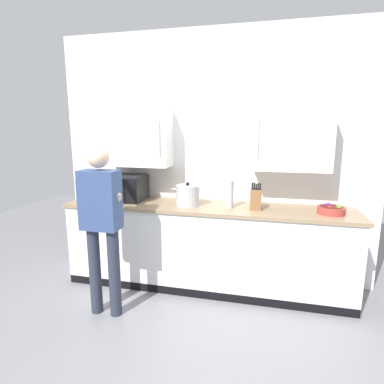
% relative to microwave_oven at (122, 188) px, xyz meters
% --- Properties ---
extents(ground_plane, '(9.52, 9.52, 0.00)m').
position_rel_microwave_oven_xyz_m(ground_plane, '(1.00, -0.83, -1.07)').
color(ground_plane, gray).
extents(back_wall_tiled, '(3.62, 0.44, 2.81)m').
position_rel_microwave_oven_xyz_m(back_wall_tiled, '(1.00, 0.28, 0.39)').
color(back_wall_tiled, white).
rests_on(back_wall_tiled, ground_plane).
extents(counter_unit, '(3.09, 0.65, 0.93)m').
position_rel_microwave_oven_xyz_m(counter_unit, '(1.00, -0.04, -0.61)').
color(counter_unit, white).
rests_on(counter_unit, ground_plane).
extents(microwave_oven, '(0.48, 0.38, 0.29)m').
position_rel_microwave_oven_xyz_m(microwave_oven, '(0.00, 0.00, 0.00)').
color(microwave_oven, black).
rests_on(microwave_oven, counter_unit).
extents(fruit_bowl, '(0.26, 0.26, 0.10)m').
position_rel_microwave_oven_xyz_m(fruit_bowl, '(2.24, -0.09, -0.10)').
color(fruit_bowl, '#AD3D33').
rests_on(fruit_bowl, counter_unit).
extents(thermos_flask, '(0.09, 0.09, 0.29)m').
position_rel_microwave_oven_xyz_m(thermos_flask, '(1.25, -0.08, -0.00)').
color(thermos_flask, '#B7BABF').
rests_on(thermos_flask, counter_unit).
extents(knife_block, '(0.11, 0.15, 0.28)m').
position_rel_microwave_oven_xyz_m(knife_block, '(1.52, -0.07, -0.04)').
color(knife_block, brown).
rests_on(knife_block, counter_unit).
extents(stock_pot, '(0.35, 0.26, 0.25)m').
position_rel_microwave_oven_xyz_m(stock_pot, '(0.81, -0.08, -0.03)').
color(stock_pot, '#B7BABF').
rests_on(stock_pot, counter_unit).
extents(person_figure, '(0.44, 0.61, 1.60)m').
position_rel_microwave_oven_xyz_m(person_figure, '(0.18, -0.79, -0.11)').
color(person_figure, '#282D3D').
rests_on(person_figure, ground_plane).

